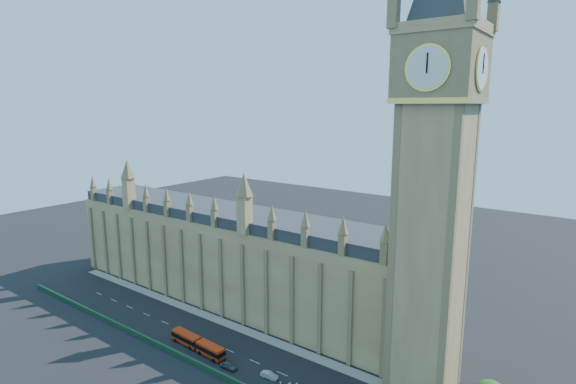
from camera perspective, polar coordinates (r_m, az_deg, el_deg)
The scene contains 10 objects.
ground at distance 112.50m, azimuth -5.91°, elevation -20.00°, with size 400.00×400.00×0.00m, color black.
palace_westminster at distance 137.02m, azimuth -7.59°, elevation -7.88°, with size 120.00×20.00×28.00m.
elizabeth_tower at distance 89.33m, azimuth 18.47°, elevation 8.37°, with size 20.59×20.59×105.00m.
bridge_parapet at distance 106.74m, azimuth -9.41°, elevation -21.57°, with size 160.00×0.60×1.20m, color #1E4C2D.
kerb_north at distance 118.67m, azimuth -2.66°, elevation -18.16°, with size 160.00×3.00×0.16m, color gray.
red_bus at distance 115.65m, azimuth -11.42°, elevation -18.37°, with size 17.26×3.47×2.92m.
car_grey at distance 108.03m, azimuth -7.55°, elevation -21.01°, with size 1.69×4.20×1.43m, color #474B4F.
car_silver at distance 104.33m, azimuth -2.39°, elevation -22.22°, with size 1.39×4.00×1.32m, color #AAADB2.
cone_a at distance 102.55m, azimuth -0.95°, elevation -23.08°, with size 0.48×0.48×0.67m.
cone_d at distance 102.32m, azimuth 1.10°, elevation -23.18°, with size 0.47×0.47×0.64m.
Camera 1 is at (65.87, -70.83, 57.44)m, focal length 28.00 mm.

